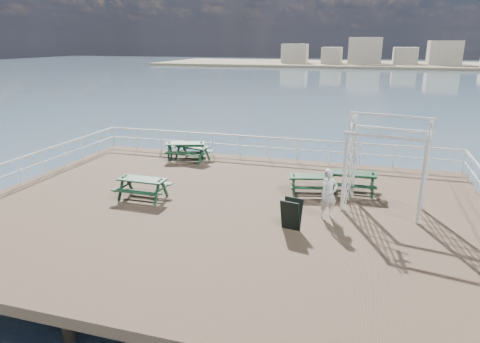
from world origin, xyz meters
name	(u,v)px	position (x,y,z in m)	size (l,w,h in m)	color
ground	(224,210)	(0.00, 0.00, -0.15)	(18.00, 14.00, 0.30)	brown
sea_backdrop	(399,61)	(12.54, 134.07, -0.51)	(300.00, 300.00, 9.20)	#455F75
railing	(243,164)	(-0.07, 2.57, 0.87)	(17.77, 13.76, 1.10)	silver
picnic_table_a	(185,147)	(-3.92, 5.57, 0.59)	(2.27, 2.03, 0.92)	#163D24
picnic_table_b	(192,150)	(-3.51, 5.44, 0.52)	(1.96, 1.73, 0.81)	#163D24
picnic_table_c	(351,178)	(4.20, 2.86, 0.58)	(1.92, 1.57, 0.91)	#163D24
picnic_table_d	(142,184)	(-3.18, -0.05, 0.55)	(1.79, 1.45, 0.86)	#163D24
picnic_table_e	(312,181)	(2.76, 2.27, 0.52)	(1.92, 1.69, 0.81)	#163D24
trellis_arbor	(386,169)	(5.35, 1.34, 1.48)	(2.90, 1.92, 3.33)	silver
sandwich_board	(291,215)	(2.60, -1.20, 0.48)	(0.69, 0.57, 1.00)	black
person	(329,194)	(3.60, 0.02, 0.84)	(0.61, 0.40, 1.68)	silver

